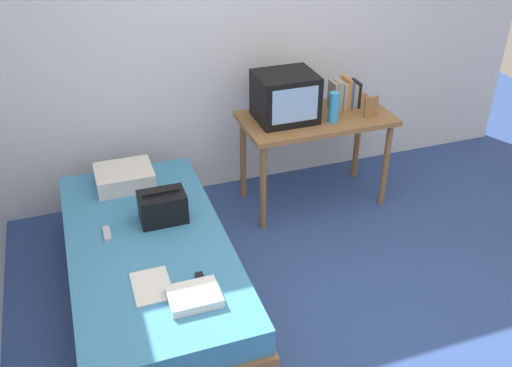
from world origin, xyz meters
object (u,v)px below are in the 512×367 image
at_px(bed, 151,269).
at_px(pillow, 124,177).
at_px(desk, 316,128).
at_px(book_row, 344,94).
at_px(picture_frame, 371,107).
at_px(folded_towel, 194,296).
at_px(magazine, 152,286).
at_px(tv, 285,97).
at_px(handbag, 163,207).
at_px(remote_dark, 202,282).
at_px(water_bottle, 334,107).
at_px(remote_silver, 107,233).

bearing_deg(bed, pillow, 92.72).
bearing_deg(desk, book_row, 18.84).
xyz_separation_m(picture_frame, folded_towel, (-1.70, -1.20, -0.36)).
bearing_deg(magazine, bed, 83.26).
distance_m(desk, tv, 0.38).
distance_m(bed, magazine, 0.49).
relative_size(desk, handbag, 3.87).
bearing_deg(remote_dark, bed, 113.99).
xyz_separation_m(desk, book_row, (0.27, 0.09, 0.21)).
height_order(desk, handbag, desk).
bearing_deg(magazine, desk, 37.54).
distance_m(magazine, folded_towel, 0.27).
bearing_deg(desk, picture_frame, -20.28).
bearing_deg(water_bottle, book_row, 48.61).
xyz_separation_m(tv, pillow, (-1.25, -0.05, -0.42)).
distance_m(desk, handbag, 1.43).
relative_size(tv, pillow, 1.10).
height_order(book_row, picture_frame, book_row).
relative_size(water_bottle, remote_dark, 1.50).
bearing_deg(magazine, pillow, 89.16).
height_order(pillow, remote_silver, pillow).
relative_size(bed, book_row, 8.16).
height_order(picture_frame, remote_silver, picture_frame).
distance_m(tv, folded_towel, 1.80).
distance_m(picture_frame, handbag, 1.78).
height_order(picture_frame, magazine, picture_frame).
bearing_deg(water_bottle, handbag, -163.45).
relative_size(remote_dark, remote_silver, 1.08).
xyz_separation_m(pillow, remote_silver, (-0.20, -0.57, -0.05)).
bearing_deg(folded_towel, desk, 45.74).
relative_size(handbag, folded_towel, 1.07).
distance_m(water_bottle, remote_silver, 1.87).
bearing_deg(remote_dark, tv, 51.88).
bearing_deg(desk, remote_dark, -135.27).
distance_m(bed, handbag, 0.41).
relative_size(remote_dark, folded_towel, 0.56).
distance_m(desk, pillow, 1.50).
bearing_deg(pillow, water_bottle, -4.05).
bearing_deg(remote_dark, magazine, 166.18).
bearing_deg(pillow, book_row, 3.58).
distance_m(bed, remote_dark, 0.60).
bearing_deg(book_row, picture_frame, -64.34).
height_order(bed, pillow, pillow).
height_order(book_row, pillow, book_row).
distance_m(water_bottle, remote_dark, 1.77).
bearing_deg(picture_frame, book_row, 115.66).
bearing_deg(water_bottle, desk, 120.60).
distance_m(desk, picture_frame, 0.45).
bearing_deg(pillow, picture_frame, -3.78).
bearing_deg(magazine, tv, 43.47).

